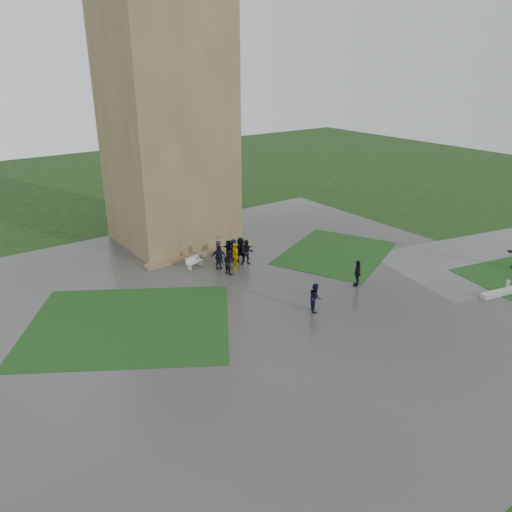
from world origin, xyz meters
TOP-DOWN VIEW (x-y plane):
  - ground at (0.00, 0.00)m, footprint 120.00×120.00m
  - plaza at (0.00, 2.00)m, footprint 34.00×34.00m
  - lawn_inset_left at (-8.50, 4.00)m, footprint 14.10×13.46m
  - lawn_inset_right at (8.50, 5.00)m, footprint 11.12×10.15m
  - tower at (0.00, 15.00)m, footprint 8.00×8.00m
  - tower_plinth at (0.00, 10.60)m, footprint 9.00×0.80m
  - bench at (-1.54, 8.95)m, footprint 1.42×0.79m
  - visitor_cluster at (0.88, 7.83)m, footprint 3.48×3.39m
  - pedestrian_mid at (0.93, -0.94)m, footprint 0.83×0.97m
  - pedestrian_near at (5.48, 0.03)m, footprint 1.19×1.08m

SIDE VIEW (x-z plane):
  - ground at x=0.00m, z-range 0.00..0.00m
  - plaza at x=0.00m, z-range 0.00..0.02m
  - lawn_inset_left at x=-8.50m, z-range 0.02..0.03m
  - lawn_inset_right at x=8.50m, z-range 0.02..0.03m
  - tower_plinth at x=0.00m, z-range 0.02..0.24m
  - bench at x=-1.54m, z-range 0.03..0.82m
  - pedestrian_mid at x=0.93m, z-range 0.02..1.75m
  - pedestrian_near at x=5.48m, z-range 0.02..1.79m
  - visitor_cluster at x=0.88m, z-range -0.19..2.48m
  - tower at x=0.00m, z-range 0.00..18.00m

